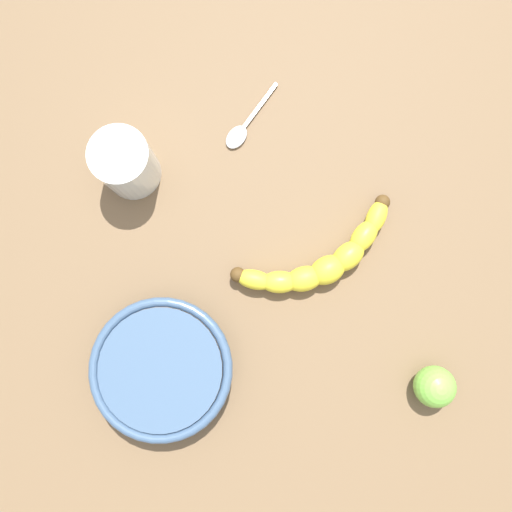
{
  "coord_description": "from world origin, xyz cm",
  "views": [
    {
      "loc": [
        5.36,
        0.26,
        72.42
      ],
      "look_at": [
        -1.62,
        2.38,
        5.0
      ],
      "focal_mm": 36.71,
      "sensor_mm": 36.0,
      "label": 1
    }
  ],
  "objects": [
    {
      "name": "ceramic_bowl",
      "position": [
        8.6,
        -13.25,
        5.78
      ],
      "size": [
        17.78,
        17.78,
        4.66
      ],
      "color": "#3D5675",
      "rests_on": "wooden_tabletop"
    },
    {
      "name": "smoothie_glass",
      "position": [
        -17.55,
        -10.38,
        7.07
      ],
      "size": [
        7.53,
        7.53,
        8.72
      ],
      "color": "silver",
      "rests_on": "wooden_tabletop"
    },
    {
      "name": "teaspoon",
      "position": [
        -18.57,
        4.92,
        3.4
      ],
      "size": [
        7.93,
        9.79,
        0.8
      ],
      "rotation": [
        0.0,
        0.0,
        5.36
      ],
      "color": "silver",
      "rests_on": "wooden_tabletop"
    },
    {
      "name": "lime_fruit",
      "position": [
        20.71,
        18.72,
        5.62
      ],
      "size": [
        5.24,
        5.24,
        5.24
      ],
      "primitive_type": "sphere",
      "color": "#75C142",
      "rests_on": "wooden_tabletop"
    },
    {
      "name": "wooden_tabletop",
      "position": [
        0.0,
        0.0,
        1.5
      ],
      "size": [
        120.0,
        120.0,
        3.0
      ],
      "primitive_type": "cube",
      "color": "brown",
      "rests_on": "ground"
    },
    {
      "name": "banana",
      "position": [
        1.51,
        10.23,
        4.82
      ],
      "size": [
        9.65,
        23.11,
        3.64
      ],
      "rotation": [
        0.0,
        0.0,
        1.75
      ],
      "color": "yellow",
      "rests_on": "wooden_tabletop"
    }
  ]
}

